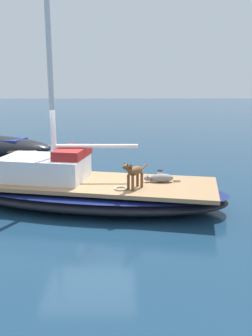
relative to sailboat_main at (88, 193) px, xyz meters
name	(u,v)px	position (x,y,z in m)	size (l,w,h in m)	color
ground_plane	(89,205)	(0.00, 0.00, -0.34)	(120.00, 120.00, 0.00)	navy
sailboat_main	(88,193)	(0.00, 0.00, 0.00)	(3.87, 7.59, 0.66)	black
mast_main	(54,28)	(0.18, 0.75, 4.13)	(0.14, 2.27, 8.39)	silver
cabin_house	(47,166)	(0.23, 1.09, 0.67)	(1.80, 2.46, 0.84)	silver
dog_grey	(160,178)	(-0.10, -1.89, 0.43)	(0.26, 0.95, 0.22)	gray
dog_brown	(134,172)	(-0.72, -1.19, 0.75)	(0.78, 0.66, 0.70)	brown
deck_winch	(160,174)	(0.35, -1.93, 0.42)	(0.16, 0.16, 0.21)	#B7B7BC
coiled_rope	(121,188)	(-0.75, -0.86, 0.35)	(0.32, 0.32, 0.04)	beige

